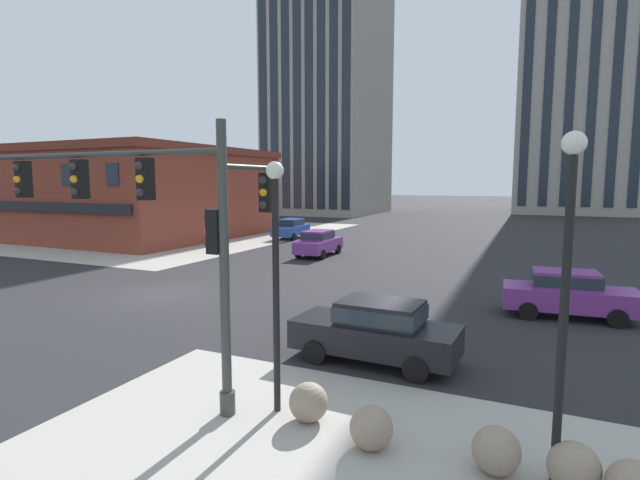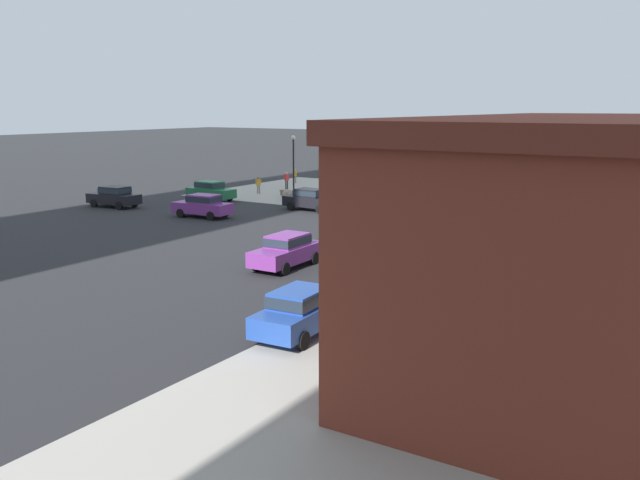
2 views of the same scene
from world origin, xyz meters
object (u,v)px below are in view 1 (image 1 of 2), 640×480
street_lamp_mid_sidewalk (566,270)px  car_parked_curb (377,329)px  car_main_northbound_far (318,242)px  bollard_sphere_curb_d (574,468)px  street_lamp_corner_near (276,257)px  car_cross_westbound (291,228)px  car_main_northbound_near (568,292)px  traffic_signal_main (164,219)px  bollard_sphere_curb_c (496,450)px  bollard_sphere_curb_b (371,428)px  bollard_sphere_curb_a (309,402)px

street_lamp_mid_sidewalk → car_parked_curb: bearing=138.0°
car_main_northbound_far → bollard_sphere_curb_d: bearing=-55.9°
car_main_northbound_far → street_lamp_corner_near: bearing=-67.4°
street_lamp_mid_sidewalk → car_cross_westbound: size_ratio=1.24×
street_lamp_mid_sidewalk → car_main_northbound_near: size_ratio=1.23×
traffic_signal_main → bollard_sphere_curb_d: bearing=-0.3°
bollard_sphere_curb_d → car_cross_westbound: (-20.20, 28.59, 0.52)m
street_lamp_corner_near → car_parked_curb: size_ratio=1.17×
traffic_signal_main → bollard_sphere_curb_c: (6.93, -0.03, -3.61)m
street_lamp_corner_near → car_main_northbound_far: size_ratio=1.17×
bollard_sphere_curb_b → street_lamp_corner_near: bearing=165.8°
street_lamp_corner_near → car_cross_westbound: street_lamp_corner_near is taller
car_main_northbound_near → bollard_sphere_curb_c: bearing=-97.5°
car_cross_westbound → car_main_northbound_far: bearing=-51.9°
bollard_sphere_curb_d → bollard_sphere_curb_c: bearing=179.3°
bollard_sphere_curb_d → car_main_northbound_far: 24.78m
bollard_sphere_curb_b → car_parked_curb: size_ratio=0.18×
traffic_signal_main → bollard_sphere_curb_c: bearing=-0.3°
bollard_sphere_curb_c → car_main_northbound_far: size_ratio=0.18×
bollard_sphere_curb_b → car_cross_westbound: 33.36m
car_cross_westbound → bollard_sphere_curb_c: bearing=-56.3°
car_main_northbound_near → car_parked_curb: (-4.82, -7.00, 0.00)m
bollard_sphere_curb_d → street_lamp_mid_sidewalk: 3.09m
traffic_signal_main → street_lamp_mid_sidewalk: (7.81, 0.11, -0.53)m
bollard_sphere_curb_c → bollard_sphere_curb_d: same height
bollard_sphere_curb_c → bollard_sphere_curb_b: bearing=-175.8°
bollard_sphere_curb_d → car_main_northbound_near: 11.01m
bollard_sphere_curb_b → car_cross_westbound: bearing=120.5°
car_main_northbound_far → car_parked_curb: 19.00m
bollard_sphere_curb_c → street_lamp_corner_near: street_lamp_corner_near is taller
street_lamp_mid_sidewalk → car_main_northbound_near: 11.15m
street_lamp_corner_near → street_lamp_mid_sidewalk: 5.29m
traffic_signal_main → bollard_sphere_curb_c: 7.82m
bollard_sphere_curb_a → bollard_sphere_curb_b: (1.48, -0.45, 0.00)m
bollard_sphere_curb_c → street_lamp_corner_near: bearing=174.5°
bollard_sphere_curb_c → street_lamp_mid_sidewalk: street_lamp_mid_sidewalk is taller
traffic_signal_main → car_main_northbound_far: size_ratio=1.64×
car_main_northbound_far → bollard_sphere_curb_a: bearing=-65.7°
bollard_sphere_curb_b → bollard_sphere_curb_a: bearing=163.0°
car_main_northbound_near → car_cross_westbound: 27.03m
bollard_sphere_curb_a → car_main_northbound_near: 11.82m
street_lamp_corner_near → car_main_northbound_far: street_lamp_corner_near is taller
bollard_sphere_curb_b → car_main_northbound_far: car_main_northbound_far is taller
bollard_sphere_curb_a → car_cross_westbound: 32.23m
bollard_sphere_curb_d → car_main_northbound_near: car_main_northbound_near is taller
car_main_northbound_far → car_parked_curb: same height
street_lamp_mid_sidewalk → car_parked_curb: street_lamp_mid_sidewalk is taller
traffic_signal_main → bollard_sphere_curb_b: bearing=-2.2°
bollard_sphere_curb_a → street_lamp_corner_near: bearing=171.2°
car_parked_curb → car_main_northbound_near: bearing=55.4°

